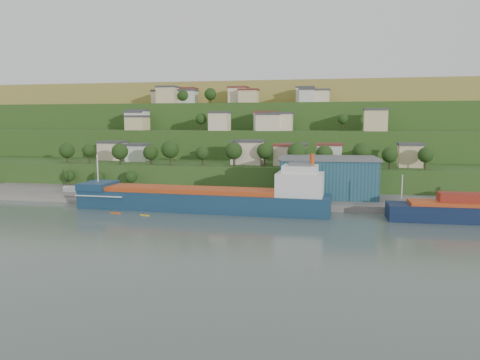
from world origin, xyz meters
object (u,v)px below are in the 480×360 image
(warehouse, at_px, (328,177))
(caravan, at_px, (72,190))
(kayak_orange, at_px, (115,212))
(cargo_ship_near, at_px, (210,200))

(warehouse, height_order, caravan, warehouse)
(kayak_orange, bearing_deg, warehouse, 39.77)
(kayak_orange, bearing_deg, cargo_ship_near, 33.06)
(cargo_ship_near, bearing_deg, warehouse, 33.17)
(cargo_ship_near, xyz_separation_m, caravan, (-52.93, 13.22, -0.56))
(caravan, distance_m, kayak_orange, 36.04)
(caravan, relative_size, kayak_orange, 1.69)
(warehouse, bearing_deg, kayak_orange, -156.69)
(warehouse, relative_size, kayak_orange, 9.66)
(warehouse, distance_m, caravan, 86.96)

